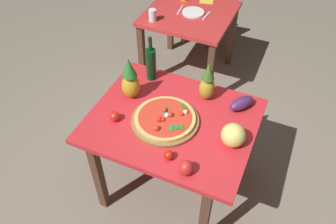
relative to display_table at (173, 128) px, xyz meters
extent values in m
plane|color=gray|center=(0.00, 0.00, -0.68)|extent=(10.00, 10.00, 0.00)
cube|color=#543324|center=(-0.41, -0.41, -0.31)|extent=(0.06, 0.06, 0.74)
cube|color=#543324|center=(0.41, -0.41, -0.31)|extent=(0.06, 0.06, 0.74)
cube|color=#543324|center=(-0.41, 0.41, -0.31)|extent=(0.06, 0.06, 0.74)
cube|color=#543324|center=(0.41, 0.41, -0.31)|extent=(0.06, 0.06, 0.74)
cube|color=red|center=(0.00, 0.00, 0.08)|extent=(1.13, 0.92, 0.04)
cube|color=#543324|center=(-0.80, 1.05, -0.31)|extent=(0.06, 0.06, 0.74)
cube|color=#543324|center=(-0.05, 1.05, -0.31)|extent=(0.06, 0.06, 0.74)
cube|color=#543324|center=(-0.80, 1.80, -0.31)|extent=(0.06, 0.06, 0.74)
cube|color=#543324|center=(-0.05, 1.80, -0.31)|extent=(0.06, 0.06, 0.74)
cube|color=red|center=(-0.43, 1.43, 0.08)|extent=(0.85, 0.85, 0.04)
cube|color=olive|center=(-0.39, 2.33, -0.47)|extent=(0.04, 0.04, 0.41)
cube|color=olive|center=(-0.72, 2.31, -0.47)|extent=(0.04, 0.04, 0.41)
cube|color=olive|center=(-0.37, 2.00, -0.47)|extent=(0.04, 0.04, 0.41)
cube|color=olive|center=(-0.70, 1.98, -0.47)|extent=(0.04, 0.04, 0.41)
cube|color=olive|center=(-0.55, 2.15, -0.25)|extent=(0.42, 0.42, 0.04)
cylinder|color=olive|center=(-0.04, -0.05, 0.11)|extent=(0.47, 0.47, 0.02)
cylinder|color=#E4B561|center=(-0.04, -0.05, 0.13)|extent=(0.42, 0.42, 0.02)
cylinder|color=red|center=(-0.04, -0.05, 0.15)|extent=(0.37, 0.37, 0.00)
sphere|color=red|center=(-0.04, -0.17, 0.16)|extent=(0.04, 0.04, 0.04)
sphere|color=red|center=(-0.06, 0.00, 0.16)|extent=(0.04, 0.04, 0.04)
sphere|color=red|center=(0.06, 0.01, 0.16)|extent=(0.03, 0.03, 0.03)
sphere|color=red|center=(-0.06, -0.09, 0.16)|extent=(0.04, 0.04, 0.04)
sphere|color=red|center=(-0.01, -0.02, 0.16)|extent=(0.04, 0.04, 0.04)
sphere|color=red|center=(-0.04, -0.08, 0.16)|extent=(0.03, 0.03, 0.03)
cube|color=#308239|center=(0.05, -0.13, 0.15)|extent=(0.04, 0.05, 0.00)
cube|color=#2F7C21|center=(0.10, -0.09, 0.15)|extent=(0.05, 0.05, 0.00)
cube|color=#247E39|center=(-0.04, -0.02, 0.15)|extent=(0.05, 0.03, 0.00)
cube|color=#217038|center=(-0.06, 0.02, 0.15)|extent=(0.05, 0.05, 0.00)
cube|color=#2A7523|center=(0.04, 0.10, 0.15)|extent=(0.05, 0.05, 0.00)
cube|color=#228636|center=(0.07, -0.11, 0.15)|extent=(0.05, 0.05, 0.00)
sphere|color=white|center=(-0.07, -0.09, 0.16)|extent=(0.03, 0.03, 0.03)
sphere|color=white|center=(0.08, 0.04, 0.16)|extent=(0.03, 0.03, 0.03)
sphere|color=white|center=(-0.03, -0.04, 0.16)|extent=(0.03, 0.03, 0.03)
cylinder|color=#0B3316|center=(-0.33, 0.34, 0.23)|extent=(0.08, 0.08, 0.26)
cylinder|color=#0B3316|center=(-0.33, 0.34, 0.40)|extent=(0.03, 0.03, 0.09)
cylinder|color=black|center=(-0.33, 0.34, 0.46)|extent=(0.03, 0.03, 0.02)
ellipsoid|color=gold|center=(-0.37, 0.09, 0.20)|extent=(0.13, 0.13, 0.19)
cone|color=#2A772F|center=(-0.37, 0.09, 0.37)|extent=(0.11, 0.11, 0.15)
ellipsoid|color=#B09128|center=(0.14, 0.30, 0.19)|extent=(0.11, 0.11, 0.18)
cone|color=#3F6C26|center=(0.14, 0.30, 0.35)|extent=(0.09, 0.09, 0.13)
sphere|color=#E0D567|center=(0.43, -0.05, 0.18)|extent=(0.16, 0.16, 0.16)
ellipsoid|color=red|center=(0.25, -0.37, 0.14)|extent=(0.09, 0.09, 0.10)
ellipsoid|color=#4C2558|center=(0.40, 0.30, 0.14)|extent=(0.19, 0.22, 0.09)
sphere|color=red|center=(0.11, -0.32, 0.13)|extent=(0.06, 0.06, 0.06)
sphere|color=red|center=(-0.36, -0.17, 0.13)|extent=(0.07, 0.07, 0.07)
cylinder|color=silver|center=(-0.69, 1.12, 0.16)|extent=(0.07, 0.07, 0.11)
cylinder|color=white|center=(-0.39, 1.41, 0.11)|extent=(0.22, 0.22, 0.02)
cube|color=silver|center=(-0.53, 1.41, 0.10)|extent=(0.03, 0.18, 0.01)
cube|color=silver|center=(-0.25, 1.41, 0.10)|extent=(0.03, 0.18, 0.01)
cube|color=yellow|center=(-0.35, 1.70, 0.10)|extent=(0.17, 0.15, 0.01)
camera|label=1|loc=(0.62, -1.49, 1.80)|focal=36.22mm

